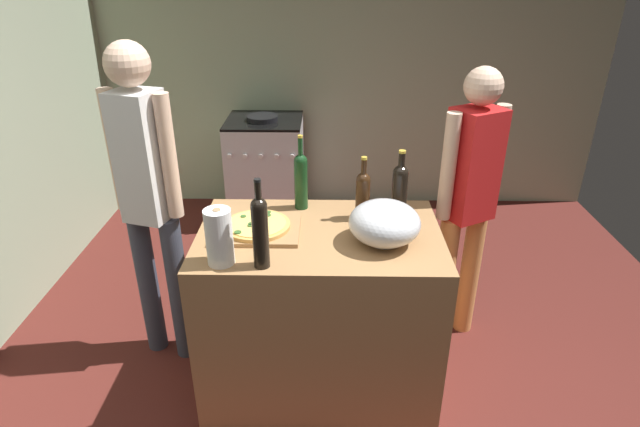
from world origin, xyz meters
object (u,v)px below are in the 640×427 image
at_px(mixing_bowl, 385,223).
at_px(wine_bottle_dark, 400,189).
at_px(wine_bottle_clear, 260,229).
at_px(person_in_stripes, 148,191).
at_px(person_in_red, 468,194).
at_px(pizza, 257,225).
at_px(wine_bottle_amber, 301,178).
at_px(wine_bottle_green, 363,193).
at_px(stove, 266,169).
at_px(paper_towel_roll, 219,237).

relative_size(mixing_bowl, wine_bottle_dark, 0.92).
bearing_deg(wine_bottle_clear, person_in_stripes, 139.39).
distance_m(wine_bottle_clear, person_in_red, 1.27).
bearing_deg(person_in_stripes, pizza, -22.82).
bearing_deg(wine_bottle_amber, person_in_red, 10.70).
height_order(wine_bottle_green, person_in_red, person_in_red).
distance_m(wine_bottle_green, stove, 2.08).
bearing_deg(mixing_bowl, person_in_stripes, 163.69).
bearing_deg(mixing_bowl, pizza, 170.62).
xyz_separation_m(wine_bottle_dark, person_in_stripes, (-1.25, 0.09, -0.06)).
distance_m(stove, person_in_red, 2.09).
xyz_separation_m(paper_towel_roll, wine_bottle_clear, (0.17, -0.02, 0.05)).
relative_size(mixing_bowl, wine_bottle_amber, 0.83).
distance_m(stove, person_in_stripes, 1.89).
distance_m(wine_bottle_clear, person_in_stripes, 0.85).
bearing_deg(wine_bottle_green, mixing_bowl, -70.76).
height_order(wine_bottle_amber, stove, wine_bottle_amber).
bearing_deg(wine_bottle_dark, wine_bottle_clear, -143.11).
height_order(wine_bottle_dark, person_in_red, person_in_red).
bearing_deg(wine_bottle_green, person_in_red, 25.67).
height_order(pizza, person_in_red, person_in_red).
relative_size(paper_towel_roll, wine_bottle_clear, 0.64).
bearing_deg(pizza, person_in_stripes, 157.18).
bearing_deg(stove, paper_towel_roll, -87.80).
height_order(mixing_bowl, paper_towel_roll, paper_towel_roll).
xyz_separation_m(mixing_bowl, wine_bottle_clear, (-0.52, -0.21, 0.08)).
bearing_deg(wine_bottle_green, wine_bottle_clear, -134.36).
distance_m(wine_bottle_amber, wine_bottle_dark, 0.49).
relative_size(paper_towel_roll, person_in_stripes, 0.14).
bearing_deg(wine_bottle_dark, pizza, -166.91).
relative_size(pizza, wine_bottle_clear, 0.80).
bearing_deg(wine_bottle_clear, stove, 96.45).
bearing_deg(wine_bottle_green, pizza, -163.94).
bearing_deg(pizza, wine_bottle_green, 16.06).
bearing_deg(stove, wine_bottle_dark, -64.65).
height_order(paper_towel_roll, wine_bottle_clear, wine_bottle_clear).
bearing_deg(wine_bottle_dark, stove, 115.35).
relative_size(wine_bottle_clear, wine_bottle_green, 1.23).
xyz_separation_m(wine_bottle_amber, wine_bottle_dark, (0.48, -0.10, -0.01)).
height_order(pizza, wine_bottle_clear, wine_bottle_clear).
bearing_deg(wine_bottle_clear, mixing_bowl, 21.78).
height_order(paper_towel_roll, wine_bottle_dark, wine_bottle_dark).
xyz_separation_m(pizza, stove, (-0.20, 2.00, -0.51)).
xyz_separation_m(pizza, person_in_red, (1.09, 0.43, -0.03)).
height_order(wine_bottle_green, person_in_stripes, person_in_stripes).
height_order(wine_bottle_clear, wine_bottle_green, wine_bottle_clear).
bearing_deg(pizza, paper_towel_roll, -111.87).
relative_size(paper_towel_roll, wine_bottle_green, 0.78).
bearing_deg(wine_bottle_dark, mixing_bowl, -110.23).
bearing_deg(pizza, wine_bottle_clear, -78.80).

